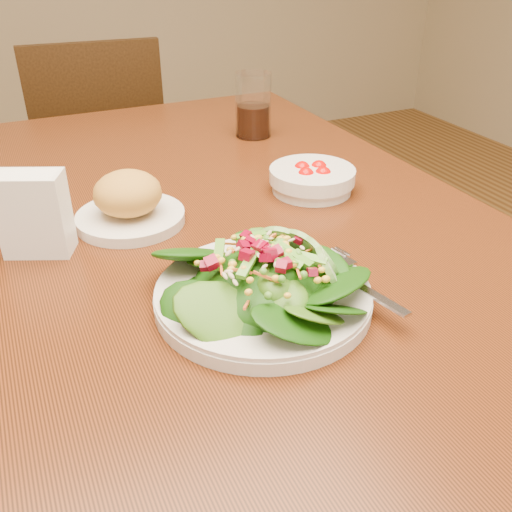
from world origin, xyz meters
The scene contains 7 objects.
dining_table centered at (0.00, 0.00, 0.65)m, with size 0.90×1.40×0.75m.
chair_far centered at (0.02, 1.06, 0.46)m, with size 0.43×0.44×0.88m.
salad_plate centered at (0.00, -0.22, 0.78)m, with size 0.27×0.27×0.08m.
bread_plate centered at (-0.10, 0.06, 0.78)m, with size 0.17×0.17×0.08m.
tomato_bowl centered at (0.21, 0.05, 0.77)m, with size 0.15×0.15×0.05m.
drinking_glass centered at (0.25, 0.37, 0.81)m, with size 0.08×0.08×0.14m.
napkin_holder centered at (-0.24, 0.03, 0.81)m, with size 0.10×0.08×0.12m.
Camera 1 is at (-0.26, -0.74, 1.15)m, focal length 40.00 mm.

